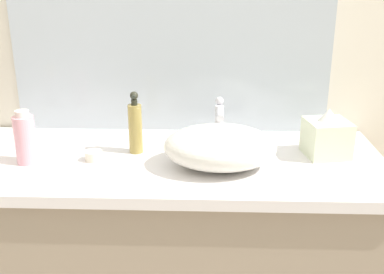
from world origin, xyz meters
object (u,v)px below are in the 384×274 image
(sink_basin, at_px, (220,147))
(perfume_bottle, at_px, (25,139))
(candle_jar, at_px, (94,156))
(lotion_bottle, at_px, (135,126))
(tissue_box, at_px, (327,136))

(sink_basin, xyz_separation_m, perfume_bottle, (-0.60, 0.01, 0.02))
(candle_jar, bearing_deg, lotion_bottle, 31.08)
(lotion_bottle, distance_m, candle_jar, 0.16)
(perfume_bottle, bearing_deg, sink_basin, -0.69)
(sink_basin, relative_size, tissue_box, 2.19)
(candle_jar, bearing_deg, perfume_bottle, -172.69)
(sink_basin, height_order, tissue_box, tissue_box)
(lotion_bottle, height_order, perfume_bottle, lotion_bottle)
(perfume_bottle, height_order, candle_jar, perfume_bottle)
(perfume_bottle, bearing_deg, candle_jar, 7.31)
(tissue_box, bearing_deg, perfume_bottle, -174.15)
(perfume_bottle, xyz_separation_m, candle_jar, (0.20, 0.03, -0.06))
(sink_basin, xyz_separation_m, lotion_bottle, (-0.27, 0.11, 0.03))
(lotion_bottle, height_order, candle_jar, lotion_bottle)
(sink_basin, distance_m, candle_jar, 0.40)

